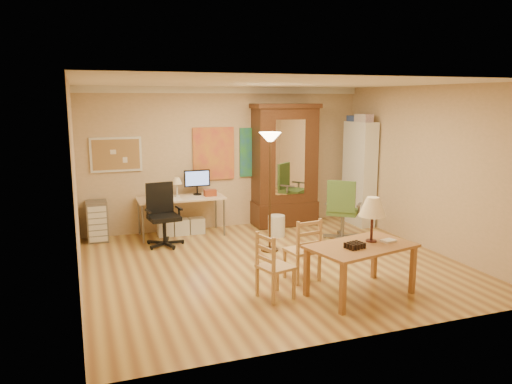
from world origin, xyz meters
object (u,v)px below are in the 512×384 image
object	(u,v)px
computer_desk	(182,212)
armoire	(284,173)
office_chair_green	(342,224)
office_chair_black	(164,229)
bookshelf	(359,174)
dining_table	(365,234)

from	to	relation	value
computer_desk	armoire	xyz separation A→B (m)	(2.07, 0.08, 0.61)
office_chair_green	armoire	distance (m)	1.68
office_chair_black	armoire	bearing A→B (deg)	14.59
office_chair_black	bookshelf	size ratio (longest dim) A/B	0.52
dining_table	computer_desk	xyz separation A→B (m)	(-1.63, 3.59, -0.36)
dining_table	computer_desk	distance (m)	3.96
dining_table	office_chair_green	xyz separation A→B (m)	(0.96, 2.27, -0.49)
office_chair_green	armoire	world-z (taller)	armoire
dining_table	office_chair_black	xyz separation A→B (m)	(-2.07, 3.02, -0.50)
dining_table	computer_desk	size ratio (longest dim) A/B	0.94
computer_desk	bookshelf	xyz separation A→B (m)	(3.49, -0.36, 0.58)
office_chair_black	armoire	distance (m)	2.70
office_chair_green	office_chair_black	bearing A→B (deg)	166.08
dining_table	computer_desk	bearing A→B (deg)	114.42
computer_desk	office_chair_green	size ratio (longest dim) A/B	1.42
office_chair_black	office_chair_green	size ratio (longest dim) A/B	0.97
armoire	office_chair_black	bearing A→B (deg)	-165.41
dining_table	armoire	xyz separation A→B (m)	(0.44, 3.67, 0.25)
dining_table	office_chair_green	distance (m)	2.51
dining_table	office_chair_green	size ratio (longest dim) A/B	1.34
office_chair_black	bookshelf	world-z (taller)	bookshelf
computer_desk	bookshelf	distance (m)	3.56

